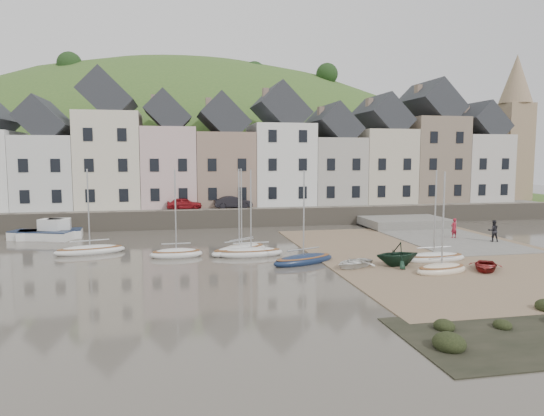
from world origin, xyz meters
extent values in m
plane|color=#4D473D|center=(0.00, 0.00, 0.00)|extent=(160.00, 160.00, 0.00)
cube|color=#3B5F26|center=(0.00, 32.00, 0.75)|extent=(90.00, 30.00, 1.50)
cube|color=slate|center=(0.00, 20.50, 1.55)|extent=(70.00, 7.00, 0.10)
cube|color=slate|center=(0.00, 17.00, 0.90)|extent=(70.00, 1.20, 1.80)
cube|color=#7F664D|center=(11.00, 0.00, 0.03)|extent=(18.00, 26.00, 0.06)
cube|color=slate|center=(15.00, 8.00, 0.06)|extent=(8.00, 18.00, 0.12)
ellipsoid|color=#3B5F26|center=(-5.00, 60.00, -18.00)|extent=(134.40, 84.00, 84.00)
cylinder|color=#382619|center=(-22.00, 48.00, 18.00)|extent=(0.50, 0.50, 3.00)
sphere|color=#213D19|center=(-22.00, 48.00, 20.50)|extent=(3.60, 3.60, 3.60)
cylinder|color=#382619|center=(-8.00, 52.00, 18.00)|extent=(0.50, 0.50, 3.00)
sphere|color=#213D19|center=(-8.00, 52.00, 20.50)|extent=(3.60, 3.60, 3.60)
cylinder|color=#382619|center=(6.00, 50.00, 18.00)|extent=(0.50, 0.50, 3.00)
sphere|color=#213D19|center=(6.00, 50.00, 20.50)|extent=(3.60, 3.60, 3.60)
cylinder|color=#382619|center=(18.00, 49.00, 18.00)|extent=(0.50, 0.50, 3.00)
sphere|color=#213D19|center=(18.00, 49.00, 20.50)|extent=(3.60, 3.60, 3.60)
cube|color=silver|center=(-20.05, 24.00, 5.25)|extent=(5.80, 8.00, 7.50)
cube|color=gray|center=(-21.50, 24.00, 11.92)|extent=(0.60, 0.90, 1.40)
cube|color=beige|center=(-13.90, 24.00, 6.50)|extent=(6.40, 8.00, 10.00)
cube|color=gray|center=(-15.50, 24.00, 14.73)|extent=(0.60, 0.90, 1.40)
cube|color=beige|center=(-7.85, 24.00, 5.75)|extent=(5.60, 8.00, 8.50)
cube|color=gray|center=(-9.25, 24.00, 12.82)|extent=(0.60, 0.90, 1.40)
cube|color=gray|center=(-1.90, 24.00, 5.50)|extent=(6.20, 8.00, 8.00)
cube|color=gray|center=(-3.45, 24.00, 12.62)|extent=(0.60, 0.90, 1.40)
cube|color=white|center=(4.55, 24.00, 6.00)|extent=(6.60, 8.00, 9.00)
cube|color=gray|center=(2.90, 24.00, 13.83)|extent=(0.60, 0.90, 1.40)
cube|color=#ACA79D|center=(10.80, 24.00, 5.25)|extent=(5.80, 8.00, 7.50)
cube|color=gray|center=(9.35, 24.00, 11.92)|extent=(0.60, 0.90, 1.40)
cube|color=beige|center=(16.75, 24.00, 5.75)|extent=(6.00, 8.00, 8.50)
cube|color=gray|center=(15.25, 24.00, 13.02)|extent=(0.60, 0.90, 1.40)
cube|color=#81705D|center=(23.00, 24.00, 6.50)|extent=(6.40, 8.00, 10.00)
cube|color=gray|center=(21.40, 24.00, 14.73)|extent=(0.60, 0.90, 1.40)
cube|color=beige|center=(29.15, 24.00, 5.50)|extent=(5.80, 8.00, 8.00)
cube|color=gray|center=(27.70, 24.00, 12.42)|extent=(0.60, 0.90, 1.40)
cube|color=#997F60|center=(34.55, 24.00, 7.50)|extent=(3.50, 3.50, 12.00)
cone|color=#997F60|center=(34.55, 24.00, 16.50)|extent=(4.00, 4.00, 6.00)
ellipsoid|color=silver|center=(-13.47, 5.73, 0.20)|extent=(5.12, 2.61, 0.84)
ellipsoid|color=brown|center=(-13.47, 5.73, 0.42)|extent=(4.71, 2.38, 0.20)
cylinder|color=#B2B5B7|center=(-13.47, 5.73, 3.30)|extent=(0.10, 0.10, 5.60)
cylinder|color=#B2B5B7|center=(-13.47, 5.73, 0.95)|extent=(2.64, 0.71, 0.08)
ellipsoid|color=silver|center=(-7.37, 3.25, 0.20)|extent=(3.72, 1.67, 0.84)
ellipsoid|color=brown|center=(-7.37, 3.25, 0.42)|extent=(3.42, 1.52, 0.20)
cylinder|color=#B2B5B7|center=(-7.37, 3.25, 3.30)|extent=(0.10, 0.10, 5.60)
cylinder|color=#B2B5B7|center=(-7.37, 3.25, 0.95)|extent=(2.01, 0.17, 0.08)
ellipsoid|color=beige|center=(-2.63, 4.31, 0.20)|extent=(4.34, 3.79, 0.84)
ellipsoid|color=brown|center=(-2.63, 4.31, 0.42)|extent=(3.99, 3.47, 0.20)
cylinder|color=#B2B5B7|center=(-2.63, 4.31, 3.30)|extent=(0.10, 0.10, 5.60)
cylinder|color=#B2B5B7|center=(-2.63, 4.31, 0.95)|extent=(1.94, 1.49, 0.08)
ellipsoid|color=silver|center=(-2.89, 3.67, 0.20)|extent=(4.95, 3.82, 0.84)
ellipsoid|color=brown|center=(-2.89, 3.67, 0.42)|extent=(4.54, 3.50, 0.20)
cylinder|color=#B2B5B7|center=(-2.89, 3.67, 3.30)|extent=(0.10, 0.10, 5.60)
cylinder|color=#B2B5B7|center=(-2.89, 3.67, 0.95)|extent=(2.33, 1.47, 0.08)
ellipsoid|color=silver|center=(-2.21, 2.53, 0.20)|extent=(4.68, 1.72, 0.84)
ellipsoid|color=brown|center=(-2.21, 2.53, 0.42)|extent=(4.31, 1.56, 0.20)
cylinder|color=#B2B5B7|center=(-2.21, 2.53, 3.30)|extent=(0.10, 0.10, 5.60)
cylinder|color=#B2B5B7|center=(-2.21, 2.53, 0.95)|extent=(2.54, 0.20, 0.08)
ellipsoid|color=#152443|center=(0.79, -0.53, 0.20)|extent=(4.92, 3.18, 0.84)
ellipsoid|color=brown|center=(0.79, -0.53, 0.42)|extent=(4.52, 2.91, 0.20)
cylinder|color=#B2B5B7|center=(0.79, -0.53, 3.30)|extent=(0.10, 0.10, 5.60)
cylinder|color=#B2B5B7|center=(0.79, -0.53, 0.95)|extent=(2.42, 1.06, 0.08)
ellipsoid|color=silver|center=(9.48, -1.64, 0.20)|extent=(4.63, 1.64, 0.84)
ellipsoid|color=brown|center=(9.48, -1.64, 0.42)|extent=(4.26, 1.49, 0.20)
cylinder|color=#B2B5B7|center=(9.48, -1.64, 3.30)|extent=(0.10, 0.10, 5.60)
cylinder|color=#B2B5B7|center=(9.48, -1.64, 0.95)|extent=(2.52, 0.16, 0.08)
ellipsoid|color=beige|center=(8.18, -4.86, 0.20)|extent=(3.74, 2.15, 0.84)
ellipsoid|color=brown|center=(8.18, -4.86, 0.42)|extent=(3.44, 1.96, 0.20)
cylinder|color=#B2B5B7|center=(8.18, -4.86, 3.30)|extent=(0.10, 0.10, 5.60)
cylinder|color=#B2B5B7|center=(8.18, -4.86, 0.95)|extent=(1.91, 0.45, 0.08)
cube|color=silver|center=(-18.42, 12.80, 0.35)|extent=(5.53, 3.36, 0.70)
cube|color=#152443|center=(-18.42, 12.80, 0.72)|extent=(5.45, 3.38, 0.08)
cube|color=silver|center=(-17.68, 13.07, 1.20)|extent=(2.14, 1.75, 1.00)
cube|color=silver|center=(-17.81, 13.31, 0.35)|extent=(5.21, 2.13, 0.70)
cube|color=#152443|center=(-17.81, 13.31, 0.72)|extent=(5.11, 2.17, 0.08)
cube|color=silver|center=(-17.05, 13.25, 1.20)|extent=(1.88, 1.35, 1.00)
imported|color=white|center=(3.50, -2.51, 0.35)|extent=(3.41, 3.07, 0.58)
imported|color=#142E1F|center=(6.38, -2.65, 0.82)|extent=(3.06, 2.70, 1.52)
imported|color=maroon|center=(11.08, -4.91, 0.35)|extent=(3.22, 3.40, 0.57)
imported|color=maroon|center=(15.73, 6.15, 0.95)|extent=(0.68, 0.53, 1.66)
imported|color=black|center=(17.87, 3.91, 0.99)|extent=(0.98, 0.85, 1.74)
imported|color=maroon|center=(-6.37, 19.50, 2.20)|extent=(3.60, 1.61, 1.20)
imported|color=black|center=(-1.36, 19.50, 2.24)|extent=(3.91, 1.41, 1.28)
ellipsoid|color=black|center=(2.19, -15.67, 0.24)|extent=(1.19, 1.30, 0.77)
ellipsoid|color=black|center=(5.52, -14.12, 0.14)|extent=(0.72, 0.80, 0.47)
ellipsoid|color=black|center=(3.10, -13.79, 0.17)|extent=(0.84, 0.92, 0.54)
camera|label=1|loc=(-7.60, -31.50, 7.02)|focal=32.83mm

